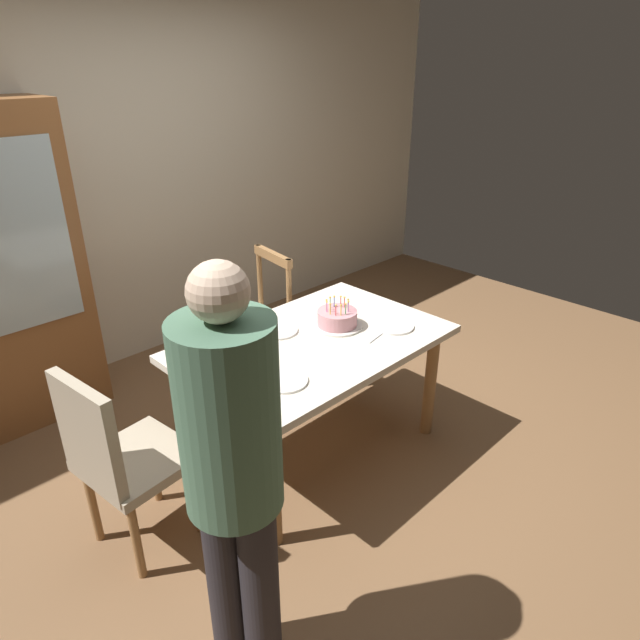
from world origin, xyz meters
TOP-DOWN VIEW (x-y plane):
  - ground at (0.00, 0.00)m, footprint 6.40×6.40m
  - back_wall at (0.00, 1.85)m, footprint 6.40×0.10m
  - dining_table at (0.00, 0.00)m, footprint 1.42×0.92m
  - birthday_cake at (0.21, 0.02)m, footprint 0.28×0.28m
  - plate_near_celebrant at (-0.39, -0.21)m, footprint 0.22×0.22m
  - plate_far_side at (-0.07, 0.21)m, footprint 0.22×0.22m
  - plate_near_guest at (0.43, -0.21)m, footprint 0.22×0.22m
  - fork_near_celebrant at (-0.55, -0.20)m, footprint 0.18×0.04m
  - fork_far_side at (-0.23, 0.21)m, footprint 0.18×0.06m
  - fork_near_guest at (0.27, -0.22)m, footprint 0.18×0.05m
  - chair_spindle_back at (0.20, 0.78)m, footprint 0.50×0.50m
  - chair_upholstered at (-1.10, 0.09)m, footprint 0.49×0.49m
  - person_celebrant at (-1.05, -0.71)m, footprint 0.32×0.32m

SIDE VIEW (x-z plane):
  - ground at x=0.00m, z-range 0.00..0.00m
  - chair_spindle_back at x=0.20m, z-range -0.02..0.93m
  - chair_upholstered at x=-1.10m, z-range 0.06..1.01m
  - dining_table at x=0.00m, z-range 0.27..1.00m
  - fork_near_celebrant at x=-0.55m, z-range 0.73..0.73m
  - fork_far_side at x=-0.23m, z-range 0.73..0.73m
  - fork_near_guest at x=0.27m, z-range 0.73..0.73m
  - plate_near_celebrant at x=-0.39m, z-range 0.73..0.74m
  - plate_far_side at x=-0.07m, z-range 0.73..0.74m
  - plate_near_guest at x=0.43m, z-range 0.73..0.74m
  - birthday_cake at x=0.21m, z-range 0.69..0.86m
  - person_celebrant at x=-1.05m, z-range 0.11..1.73m
  - back_wall at x=0.00m, z-range 0.00..2.60m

